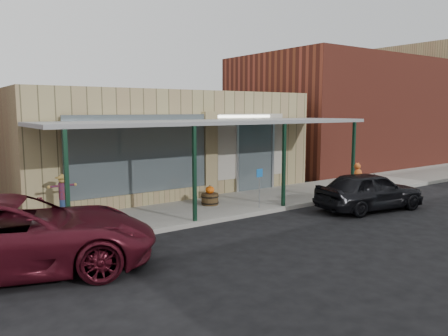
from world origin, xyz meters
TOP-DOWN VIEW (x-y plane):
  - ground at (0.00, 0.00)m, footprint 120.00×120.00m
  - sidewalk at (0.00, 3.60)m, footprint 40.00×3.20m
  - storefront at (-0.00, 8.16)m, footprint 12.00×6.25m
  - awning at (0.00, 3.56)m, footprint 12.00×3.00m
  - block_buildings_near at (2.01, 9.20)m, footprint 61.00×8.00m
  - barrel_scarecrow at (-5.00, 4.48)m, footprint 0.87×0.59m
  - barrel_pumpkin at (-0.18, 3.77)m, footprint 0.67×0.67m
  - handicap_sign at (0.93, 2.40)m, footprint 0.28×0.04m
  - parked_sedan at (4.25, 0.43)m, footprint 4.19×2.22m
  - car_maroon at (-6.93, 1.12)m, footprint 6.50×4.39m

SIDE VIEW (x-z plane):
  - ground at x=0.00m, z-range 0.00..0.00m
  - sidewalk at x=0.00m, z-range 0.00..0.15m
  - barrel_pumpkin at x=-0.18m, z-range 0.05..0.75m
  - barrel_scarecrow at x=-5.00m, z-range -0.08..1.35m
  - parked_sedan at x=4.25m, z-range -0.10..1.46m
  - car_maroon at x=-6.93m, z-range 0.00..1.65m
  - handicap_sign at x=0.93m, z-range 0.34..1.67m
  - storefront at x=0.00m, z-range -0.01..4.19m
  - awning at x=0.00m, z-range 1.49..4.53m
  - block_buildings_near at x=2.01m, z-range -0.23..7.77m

